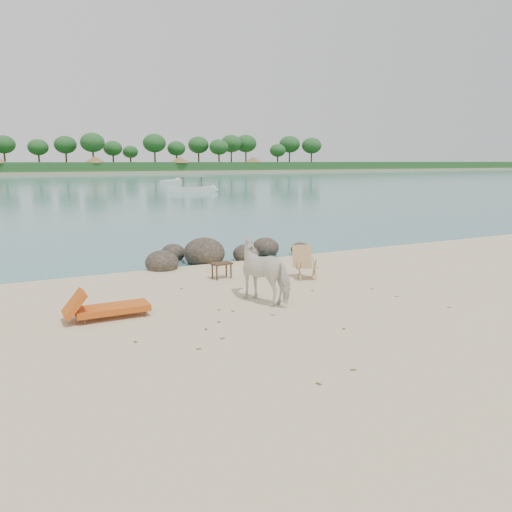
# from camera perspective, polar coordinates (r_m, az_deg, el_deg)

# --- Properties ---
(water) EXTENTS (400.00, 400.00, 0.00)m
(water) POSITION_cam_1_polar(r_m,az_deg,el_deg) (99.37, -23.86, 7.93)
(water) COLOR #3B7677
(water) RESTS_ON ground
(far_shore) EXTENTS (420.00, 90.00, 1.40)m
(far_shore) POSITION_cam_1_polar(r_m,az_deg,el_deg) (179.28, -25.35, 8.69)
(far_shore) COLOR tan
(far_shore) RESTS_ON ground
(far_scenery) EXTENTS (420.00, 18.00, 9.50)m
(far_scenery) POSITION_cam_1_polar(r_m,az_deg,el_deg) (145.97, -25.01, 9.71)
(far_scenery) COLOR #1E4C1E
(far_scenery) RESTS_ON ground
(boulders) EXTENTS (6.27, 2.86, 1.05)m
(boulders) POSITION_cam_1_polar(r_m,az_deg,el_deg) (17.42, -4.82, 0.21)
(boulders) COLOR #2A221C
(boulders) RESTS_ON ground
(cow) EXTENTS (1.35, 1.95, 1.51)m
(cow) POSITION_cam_1_polar(r_m,az_deg,el_deg) (12.09, 1.24, -1.78)
(cow) COLOR white
(cow) RESTS_ON ground
(side_table) EXTENTS (0.61, 0.43, 0.46)m
(side_table) POSITION_cam_1_polar(r_m,az_deg,el_deg) (14.49, -3.95, -1.80)
(side_table) COLOR #342315
(side_table) RESTS_ON ground
(lounge_chair) EXTENTS (1.94, 0.68, 0.58)m
(lounge_chair) POSITION_cam_1_polar(r_m,az_deg,el_deg) (11.33, -16.08, -5.48)
(lounge_chair) COLOR #C77017
(lounge_chair) RESTS_ON ground
(deck_chair) EXTENTS (0.80, 0.84, 0.95)m
(deck_chair) POSITION_cam_1_polar(r_m,az_deg,el_deg) (14.42, 5.86, -0.90)
(deck_chair) COLOR tan
(deck_chair) RESTS_ON ground
(boat_mid) EXTENTS (5.90, 3.71, 2.87)m
(boat_mid) POSITION_cam_1_polar(r_m,az_deg,el_deg) (57.16, -7.32, 8.76)
(boat_mid) COLOR silver
(boat_mid) RESTS_ON water
(boat_far) EXTENTS (5.04, 5.33, 0.70)m
(boat_far) POSITION_cam_1_polar(r_m,az_deg,el_deg) (78.49, -9.62, 8.43)
(boat_far) COLOR silver
(boat_far) RESTS_ON water
(dead_leaves) EXTENTS (7.20, 7.30, 0.00)m
(dead_leaves) POSITION_cam_1_polar(r_m,az_deg,el_deg) (11.37, 2.91, -6.51)
(dead_leaves) COLOR brown
(dead_leaves) RESTS_ON ground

